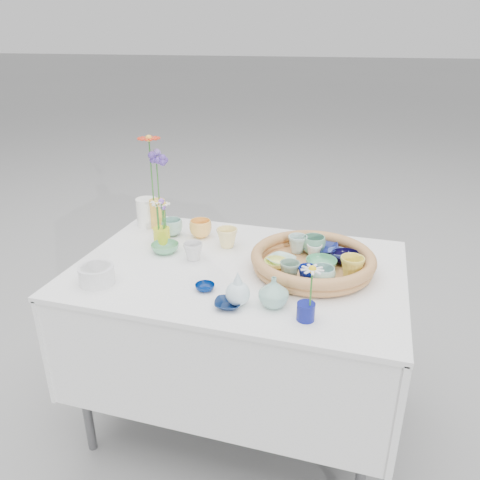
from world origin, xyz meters
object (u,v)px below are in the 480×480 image
(display_table, at_px, (239,416))
(wicker_tray, at_px, (313,261))
(bud_vase_seafoam, at_px, (274,292))
(tall_vase_yellow, at_px, (158,214))

(display_table, distance_m, wicker_tray, 0.85)
(bud_vase_seafoam, bearing_deg, wicker_tray, 73.35)
(display_table, xyz_separation_m, wicker_tray, (0.28, 0.05, 0.80))
(display_table, relative_size, bud_vase_seafoam, 11.94)
(wicker_tray, xyz_separation_m, bud_vase_seafoam, (-0.09, -0.29, 0.01))
(wicker_tray, distance_m, tall_vase_yellow, 0.79)
(wicker_tray, height_order, tall_vase_yellow, tall_vase_yellow)
(display_table, distance_m, bud_vase_seafoam, 0.87)
(wicker_tray, xyz_separation_m, tall_vase_yellow, (-0.76, 0.24, 0.03))
(display_table, relative_size, tall_vase_yellow, 9.35)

